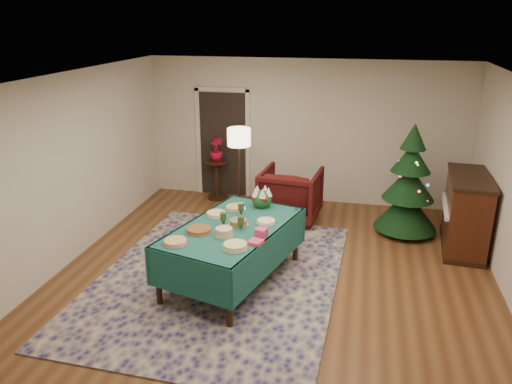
% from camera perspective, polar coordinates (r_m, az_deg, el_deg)
% --- Properties ---
extents(room_shell, '(7.00, 7.00, 7.00)m').
position_cam_1_polar(room_shell, '(6.16, 1.58, -0.22)').
color(room_shell, '#593319').
rests_on(room_shell, ground).
extents(doorway, '(1.08, 0.04, 2.16)m').
position_cam_1_polar(doorway, '(9.84, -3.79, 5.82)').
color(doorway, black).
rests_on(doorway, ground).
extents(rug, '(3.35, 4.31, 0.02)m').
position_cam_1_polar(rug, '(7.01, -4.32, -9.73)').
color(rug, '#17144D').
rests_on(rug, ground).
extents(buffet_table, '(1.74, 2.34, 0.81)m').
position_cam_1_polar(buffet_table, '(6.64, -2.71, -5.21)').
color(buffet_table, black).
rests_on(buffet_table, ground).
extents(platter_0, '(0.32, 0.32, 0.05)m').
position_cam_1_polar(platter_0, '(6.15, -9.20, -5.66)').
color(platter_0, silver).
rests_on(platter_0, buffet_table).
extents(platter_1, '(0.33, 0.33, 0.07)m').
position_cam_1_polar(platter_1, '(5.96, -2.39, -6.21)').
color(platter_1, silver).
rests_on(platter_1, buffet_table).
extents(platter_2, '(0.36, 0.36, 0.06)m').
position_cam_1_polar(platter_2, '(6.43, -6.54, -4.35)').
color(platter_2, silver).
rests_on(platter_2, buffet_table).
extents(platter_3, '(0.25, 0.25, 0.11)m').
position_cam_1_polar(platter_3, '(6.27, -3.67, -4.63)').
color(platter_3, silver).
rests_on(platter_3, buffet_table).
extents(platter_4, '(0.31, 0.31, 0.06)m').
position_cam_1_polar(platter_4, '(6.91, -4.56, -2.54)').
color(platter_4, silver).
rests_on(platter_4, buffet_table).
extents(platter_5, '(0.28, 0.28, 0.08)m').
position_cam_1_polar(platter_5, '(6.59, -2.03, -3.50)').
color(platter_5, silver).
rests_on(platter_5, buffet_table).
extents(platter_6, '(0.28, 0.28, 0.05)m').
position_cam_1_polar(platter_6, '(6.66, 1.16, -3.41)').
color(platter_6, silver).
rests_on(platter_6, buffet_table).
extents(platter_7, '(0.30, 0.30, 0.05)m').
position_cam_1_polar(platter_7, '(7.13, -2.42, -1.80)').
color(platter_7, silver).
rests_on(platter_7, buffet_table).
extents(goblet_0, '(0.09, 0.09, 0.19)m').
position_cam_1_polar(goblet_0, '(6.87, -1.72, -1.95)').
color(goblet_0, '#2D471E').
rests_on(goblet_0, buffet_table).
extents(goblet_1, '(0.09, 0.09, 0.19)m').
position_cam_1_polar(goblet_1, '(6.42, -1.74, -3.55)').
color(goblet_1, '#2D471E').
rests_on(goblet_1, buffet_table).
extents(goblet_2, '(0.09, 0.09, 0.19)m').
position_cam_1_polar(goblet_2, '(6.54, -3.74, -3.11)').
color(goblet_2, '#2D471E').
rests_on(goblet_2, buffet_table).
extents(napkin_stack, '(0.20, 0.20, 0.04)m').
position_cam_1_polar(napkin_stack, '(6.07, -0.05, -5.76)').
color(napkin_stack, '#D93C5D').
rests_on(napkin_stack, buffet_table).
extents(gift_box, '(0.16, 0.16, 0.11)m').
position_cam_1_polar(gift_box, '(6.25, 0.63, -4.66)').
color(gift_box, '#DA3C75').
rests_on(gift_box, buffet_table).
extents(centerpiece, '(0.29, 0.29, 0.34)m').
position_cam_1_polar(centerpiece, '(7.17, 0.67, -0.62)').
color(centerpiece, '#1E4C1E').
rests_on(centerpiece, buffet_table).
extents(armchair, '(1.07, 1.02, 1.01)m').
position_cam_1_polar(armchair, '(8.75, 3.98, 0.00)').
color(armchair, '#410E0E').
rests_on(armchair, ground).
extents(floor_lamp, '(0.40, 0.40, 1.63)m').
position_cam_1_polar(floor_lamp, '(8.49, -1.95, 5.65)').
color(floor_lamp, '#A57F3F').
rests_on(floor_lamp, ground).
extents(side_table, '(0.43, 0.43, 0.77)m').
position_cam_1_polar(side_table, '(9.79, -4.45, 1.35)').
color(side_table, black).
rests_on(side_table, ground).
extents(potted_plant, '(0.25, 0.45, 0.25)m').
position_cam_1_polar(potted_plant, '(9.64, -4.53, 4.29)').
color(potted_plant, '#A90C28').
rests_on(potted_plant, side_table).
extents(christmas_tree, '(1.27, 1.27, 1.85)m').
position_cam_1_polar(christmas_tree, '(8.44, 17.07, 0.75)').
color(christmas_tree, black).
rests_on(christmas_tree, ground).
extents(piano, '(0.75, 1.41, 1.17)m').
position_cam_1_polar(piano, '(8.26, 22.86, -2.27)').
color(piano, black).
rests_on(piano, ground).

